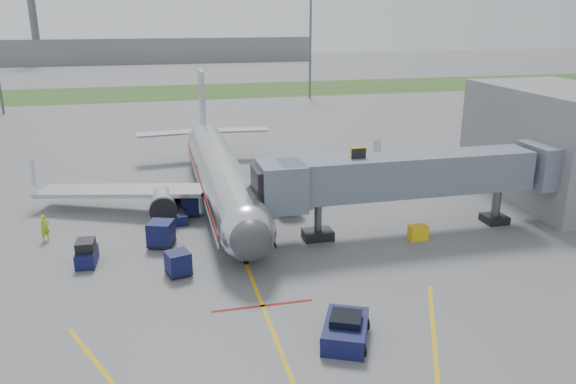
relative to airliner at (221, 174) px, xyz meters
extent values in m
plane|color=#565659|center=(0.00, -15.25, -2.65)|extent=(400.00, 400.00, 0.00)
cube|color=#2D4C1E|center=(0.00, 74.75, -2.64)|extent=(300.00, 25.00, 0.01)
cube|color=gold|center=(0.00, -17.25, -2.64)|extent=(0.25, 50.00, 0.01)
cube|color=maroon|center=(0.00, -19.25, -2.64)|extent=(6.00, 0.25, 0.01)
cylinder|color=silver|center=(0.00, -0.25, 0.05)|extent=(3.80, 28.00, 3.80)
sphere|color=silver|center=(0.00, -14.25, 0.05)|extent=(3.80, 3.80, 3.80)
sphere|color=#38383D|center=(0.00, -15.55, 0.05)|extent=(2.74, 2.74, 2.74)
cube|color=black|center=(0.00, -14.65, 0.60)|extent=(2.20, 1.20, 0.55)
cone|color=silver|center=(0.00, 16.25, 0.05)|extent=(3.80, 5.00, 3.80)
cube|color=#B7BAC1|center=(0.00, 15.75, 4.05)|extent=(0.35, 4.20, 7.00)
cube|color=#B7BAC1|center=(-8.50, -0.25, -0.85)|extent=(15.10, 8.59, 1.13)
cube|color=#B7BAC1|center=(8.50, -0.25, -0.85)|extent=(15.10, 8.59, 1.13)
cylinder|color=silver|center=(-5.20, -3.25, -1.30)|extent=(2.10, 3.60, 2.10)
cylinder|color=silver|center=(5.20, -3.25, -1.30)|extent=(2.10, 3.60, 2.10)
cube|color=maroon|center=(1.92, -0.25, -0.30)|extent=(0.05, 28.00, 0.45)
cube|color=navy|center=(1.92, -0.25, -1.20)|extent=(0.05, 28.00, 0.35)
cylinder|color=black|center=(0.00, -13.25, -2.35)|extent=(0.28, 0.70, 0.70)
cylinder|color=black|center=(-2.60, 0.25, -2.20)|extent=(0.50, 1.00, 1.00)
cylinder|color=black|center=(2.60, 0.25, -2.20)|extent=(0.50, 1.00, 1.00)
cube|color=slate|center=(13.00, -10.25, 1.95)|extent=(20.00, 3.00, 3.00)
cube|color=slate|center=(3.20, -10.25, 1.75)|extent=(3.20, 3.60, 3.40)
cube|color=black|center=(2.00, -10.25, 1.75)|extent=(1.60, 3.00, 2.80)
cube|color=#E7B80D|center=(9.00, -10.25, 3.75)|extent=(1.20, 0.15, 1.00)
cylinder|color=#595B60|center=(6.00, -10.25, -1.10)|extent=(0.56, 0.56, 3.10)
cube|color=black|center=(6.00, -10.25, -2.30)|extent=(2.20, 1.60, 0.70)
cylinder|color=#595B60|center=(21.00, -10.25, -1.10)|extent=(0.70, 0.70, 3.10)
cube|color=black|center=(21.00, -10.25, -2.35)|extent=(1.80, 1.80, 0.60)
cube|color=slate|center=(25.00, -10.25, 1.95)|extent=(3.00, 4.00, 3.40)
cube|color=slate|center=(30.00, -5.25, 2.35)|extent=(10.00, 16.00, 10.00)
cylinder|color=#595B60|center=(25.00, 59.75, 7.35)|extent=(0.44, 0.44, 20.00)
cube|color=slate|center=(-10.00, 154.75, 1.35)|extent=(120.00, 14.00, 8.00)
cylinder|color=#595B60|center=(-40.00, 149.75, 11.35)|extent=(2.40, 2.40, 28.00)
cube|color=black|center=(3.50, -23.80, -2.10)|extent=(3.47, 4.14, 1.09)
cube|color=black|center=(3.50, -23.80, -1.41)|extent=(2.10, 2.10, 0.49)
cylinder|color=black|center=(2.15, -24.59, -2.25)|extent=(0.53, 0.81, 0.79)
cylinder|color=black|center=(3.76, -25.34, -2.25)|extent=(0.53, 0.81, 0.79)
cylinder|color=black|center=(3.23, -22.27, -2.25)|extent=(0.53, 0.81, 0.79)
cylinder|color=black|center=(4.85, -23.01, -2.25)|extent=(0.53, 0.81, 0.79)
cube|color=black|center=(-10.51, -10.78, -2.11)|extent=(1.39, 2.50, 0.98)
cube|color=black|center=(-10.51, -10.78, -1.28)|extent=(1.25, 1.62, 0.68)
cylinder|color=black|center=(-11.04, -11.63, -2.40)|extent=(0.24, 0.50, 0.49)
cylinder|color=black|center=(-10.07, -11.68, -2.40)|extent=(0.24, 0.50, 0.49)
cylinder|color=black|center=(-10.96, -9.88, -2.40)|extent=(0.24, 0.50, 0.49)
cylinder|color=black|center=(-9.98, -9.92, -2.40)|extent=(0.24, 0.50, 0.49)
cube|color=black|center=(-4.54, -13.94, -1.77)|extent=(1.78, 1.78, 1.43)
cube|color=black|center=(-4.54, -13.94, -2.48)|extent=(1.84, 1.84, 0.11)
cylinder|color=black|center=(-4.91, -14.63, -2.52)|extent=(0.27, 0.31, 0.26)
cylinder|color=black|center=(-3.85, -14.31, -2.52)|extent=(0.27, 0.31, 0.26)
cylinder|color=black|center=(-5.23, -13.57, -2.52)|extent=(0.27, 0.31, 0.26)
cylinder|color=black|center=(-4.17, -13.25, -2.52)|extent=(0.27, 0.31, 0.26)
cube|color=black|center=(-3.00, -2.76, -1.75)|extent=(1.50, 1.50, 1.45)
cube|color=black|center=(-3.00, -2.76, -2.48)|extent=(1.54, 1.54, 0.11)
cylinder|color=black|center=(-3.58, -3.30, -2.51)|extent=(0.21, 0.27, 0.26)
cylinder|color=black|center=(-2.46, -3.34, -2.51)|extent=(0.21, 0.27, 0.26)
cylinder|color=black|center=(-3.55, -2.18, -2.51)|extent=(0.21, 0.27, 0.26)
cylinder|color=black|center=(-2.42, -2.21, -2.51)|extent=(0.21, 0.27, 0.26)
cube|color=black|center=(-5.51, -8.86, -1.61)|extent=(2.16, 2.16, 1.69)
cube|color=black|center=(-5.51, -8.86, -2.45)|extent=(2.22, 2.22, 0.13)
cylinder|color=black|center=(-6.34, -9.27, -2.49)|extent=(0.33, 0.37, 0.31)
cylinder|color=black|center=(-5.10, -9.70, -2.49)|extent=(0.33, 0.37, 0.31)
cylinder|color=black|center=(-5.91, -8.03, -2.49)|extent=(0.33, 0.37, 0.31)
cylinder|color=black|center=(-4.67, -8.46, -2.49)|extent=(0.33, 0.37, 0.31)
cube|color=black|center=(-4.04, -3.72, -2.24)|extent=(1.38, 3.29, 0.81)
cube|color=black|center=(-4.06, -3.27, -1.38)|extent=(0.95, 3.66, 1.27)
cylinder|color=black|center=(-4.45, -4.90, -2.39)|extent=(0.22, 0.51, 0.50)
cylinder|color=black|center=(-3.55, -4.87, -2.39)|extent=(0.22, 0.51, 0.50)
cylinder|color=black|center=(-4.53, -2.56, -2.39)|extent=(0.22, 0.51, 0.50)
cylinder|color=black|center=(-3.63, -2.53, -2.39)|extent=(0.22, 0.51, 0.50)
cube|color=#E7B80D|center=(13.31, -12.09, -2.10)|extent=(1.39, 0.95, 1.08)
cylinder|color=black|center=(12.86, -12.07, -2.51)|extent=(0.19, 0.28, 0.27)
cylinder|color=black|center=(13.76, -12.11, -2.51)|extent=(0.19, 0.28, 0.27)
imported|color=#AED118|center=(-13.90, -5.72, -1.66)|extent=(0.86, 0.82, 1.98)
camera|label=1|loc=(-5.39, -47.91, 13.73)|focal=35.00mm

